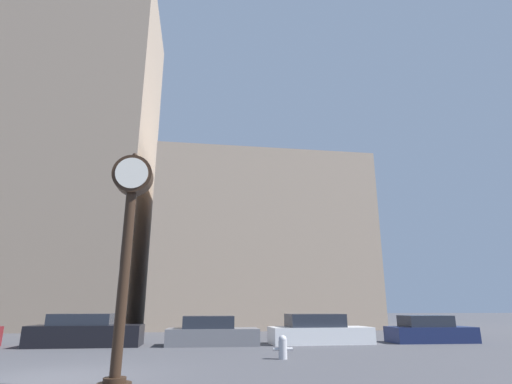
{
  "coord_description": "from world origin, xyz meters",
  "views": [
    {
      "loc": [
        3.21,
        -10.59,
        1.59
      ],
      "look_at": [
        6.31,
        10.8,
        7.85
      ],
      "focal_mm": 28.0,
      "sensor_mm": 36.0,
      "label": 1
    }
  ],
  "objects": [
    {
      "name": "car_black",
      "position": [
        -1.38,
        8.18,
        0.57
      ],
      "size": [
        4.57,
        1.81,
        1.32
      ],
      "rotation": [
        0.0,
        0.0,
        -0.01
      ],
      "color": "black",
      "rests_on": "ground_plane"
    },
    {
      "name": "fire_hydrant_near",
      "position": [
        6.02,
        2.81,
        0.37
      ],
      "size": [
        0.63,
        0.27,
        0.72
      ],
      "color": "#B7B7BC",
      "rests_on": "ground_plane"
    },
    {
      "name": "car_grey",
      "position": [
        3.93,
        7.89,
        0.51
      ],
      "size": [
        4.01,
        1.82,
        1.23
      ],
      "rotation": [
        0.0,
        0.0,
        -0.03
      ],
      "color": "slate",
      "rests_on": "ground_plane"
    },
    {
      "name": "street_clock",
      "position": [
        1.64,
        -1.45,
        3.21
      ],
      "size": [
        0.89,
        0.69,
        5.1
      ],
      "color": "black",
      "rests_on": "ground_plane"
    },
    {
      "name": "building_tall_tower",
      "position": [
        -7.28,
        24.0,
        14.75
      ],
      "size": [
        11.49,
        12.0,
        29.49
      ],
      "color": "gray",
      "rests_on": "ground_plane"
    },
    {
      "name": "car_white",
      "position": [
        8.8,
        8.01,
        0.54
      ],
      "size": [
        4.6,
        1.88,
        1.3
      ],
      "rotation": [
        0.0,
        0.0,
        0.02
      ],
      "color": "silver",
      "rests_on": "ground_plane"
    },
    {
      "name": "car_navy",
      "position": [
        14.16,
        7.9,
        0.51
      ],
      "size": [
        3.94,
        1.88,
        1.22
      ],
      "rotation": [
        0.0,
        0.0,
        -0.04
      ],
      "color": "#19234C",
      "rests_on": "ground_plane"
    },
    {
      "name": "building_storefront_row",
      "position": [
        8.42,
        24.0,
        6.82
      ],
      "size": [
        17.18,
        12.0,
        13.64
      ],
      "color": "tan",
      "rests_on": "ground_plane"
    },
    {
      "name": "ground_plane",
      "position": [
        0.0,
        0.0,
        0.0
      ],
      "size": [
        200.0,
        200.0,
        0.0
      ],
      "primitive_type": "plane",
      "color": "#424247"
    }
  ]
}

